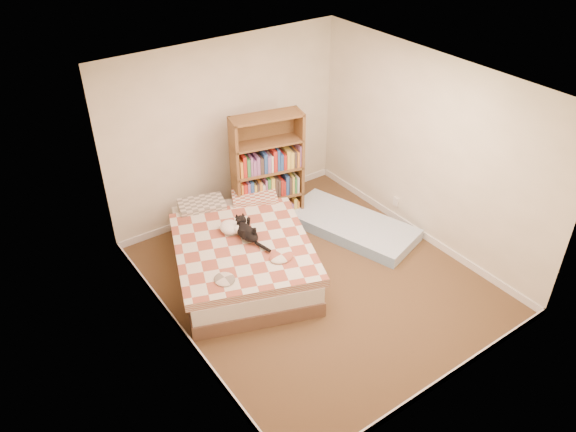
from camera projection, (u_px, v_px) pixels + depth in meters
room at (318, 197)px, 6.24m from camera, size 3.51×4.01×2.51m
bed at (240, 252)px, 6.95m from camera, size 2.15×2.53×0.57m
bookshelf at (267, 183)px, 7.71m from camera, size 1.03×0.53×1.60m
floor_mattress at (351, 225)px, 7.74m from camera, size 1.30×1.94×0.16m
black_cat at (245, 230)px, 6.76m from camera, size 0.32×0.75×0.17m
white_dog at (231, 227)px, 6.83m from camera, size 0.34×0.35×0.13m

